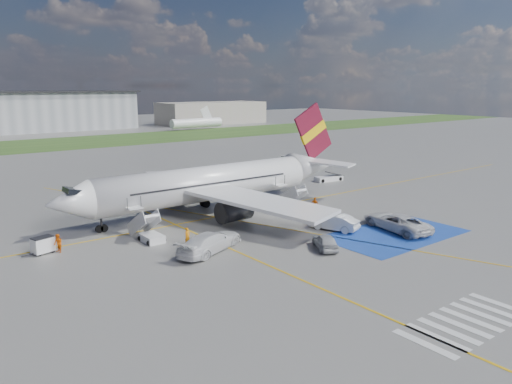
% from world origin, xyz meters
% --- Properties ---
extents(ground, '(400.00, 400.00, 0.00)m').
position_xyz_m(ground, '(0.00, 0.00, 0.00)').
color(ground, '#60605E').
rests_on(ground, ground).
extents(grass_strip, '(400.00, 30.00, 0.01)m').
position_xyz_m(grass_strip, '(0.00, 95.00, 0.01)').
color(grass_strip, '#2D4C1E').
rests_on(grass_strip, ground).
extents(taxiway_line_main, '(120.00, 0.20, 0.01)m').
position_xyz_m(taxiway_line_main, '(0.00, 12.00, 0.01)').
color(taxiway_line_main, gold).
rests_on(taxiway_line_main, ground).
extents(taxiway_line_cross, '(0.20, 60.00, 0.01)m').
position_xyz_m(taxiway_line_cross, '(-5.00, -10.00, 0.01)').
color(taxiway_line_cross, gold).
rests_on(taxiway_line_cross, ground).
extents(taxiway_line_diag, '(20.71, 56.45, 0.01)m').
position_xyz_m(taxiway_line_diag, '(0.00, 12.00, 0.01)').
color(taxiway_line_diag, gold).
rests_on(taxiway_line_diag, ground).
extents(staging_box, '(14.00, 8.00, 0.01)m').
position_xyz_m(staging_box, '(10.00, -4.00, 0.01)').
color(staging_box, '#1A3F9E').
rests_on(staging_box, ground).
extents(crosswalk, '(9.00, 4.00, 0.01)m').
position_xyz_m(crosswalk, '(-1.80, -18.00, 0.01)').
color(crosswalk, silver).
rests_on(crosswalk, ground).
extents(terminal_centre, '(48.00, 18.00, 12.00)m').
position_xyz_m(terminal_centre, '(20.00, 135.00, 6.00)').
color(terminal_centre, gray).
rests_on(terminal_centre, ground).
extents(terminal_east, '(40.00, 16.00, 8.00)m').
position_xyz_m(terminal_east, '(75.00, 128.00, 4.00)').
color(terminal_east, '#9C9586').
rests_on(terminal_east, ground).
extents(airliner, '(36.81, 32.95, 11.92)m').
position_xyz_m(airliner, '(1.51, 14.00, 3.39)').
color(airliner, silver).
rests_on(airliner, ground).
extents(airstairs_fwd, '(1.90, 5.20, 3.60)m').
position_xyz_m(airstairs_fwd, '(-9.50, 8.70, 0.62)').
color(airstairs_fwd, silver).
rests_on(airstairs_fwd, ground).
extents(airstairs_aft, '(1.90, 5.20, 3.60)m').
position_xyz_m(airstairs_aft, '(9.00, 8.70, 0.62)').
color(airstairs_aft, silver).
rests_on(airstairs_aft, ground).
extents(gpu_cart, '(1.98, 1.54, 1.46)m').
position_xyz_m(gpu_cart, '(-18.30, 11.04, 0.66)').
color(gpu_cart, silver).
rests_on(gpu_cart, ground).
extents(belt_loader, '(4.90, 2.31, 1.42)m').
position_xyz_m(belt_loader, '(25.10, 19.18, 0.36)').
color(belt_loader, silver).
rests_on(belt_loader, ground).
extents(car_silver_a, '(3.40, 4.25, 1.36)m').
position_xyz_m(car_silver_a, '(1.57, -2.98, 0.68)').
color(car_silver_a, '#AFB1B6').
rests_on(car_silver_a, ground).
extents(car_silver_b, '(3.31, 5.19, 1.62)m').
position_xyz_m(car_silver_b, '(6.47, 0.62, 0.81)').
color(car_silver_b, silver).
rests_on(car_silver_b, ground).
extents(van_white_a, '(3.87, 6.42, 2.25)m').
position_xyz_m(van_white_a, '(11.36, -3.16, 1.13)').
color(van_white_a, silver).
rests_on(van_white_a, ground).
extents(van_white_b, '(6.24, 4.43, 2.27)m').
position_xyz_m(van_white_b, '(-6.71, 2.71, 1.13)').
color(van_white_b, silver).
rests_on(van_white_b, ground).
extents(crew_fwd, '(0.69, 0.55, 1.65)m').
position_xyz_m(crew_fwd, '(-7.45, 5.32, 0.83)').
color(crew_fwd, orange).
rests_on(crew_fwd, ground).
extents(crew_nose, '(0.75, 0.90, 1.65)m').
position_xyz_m(crew_nose, '(-17.20, 10.40, 0.82)').
color(crew_nose, '#E5600C').
rests_on(crew_nose, ground).
extents(crew_aft, '(0.60, 1.01, 1.62)m').
position_xyz_m(crew_aft, '(10.36, 7.24, 0.81)').
color(crew_aft, orange).
rests_on(crew_aft, ground).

